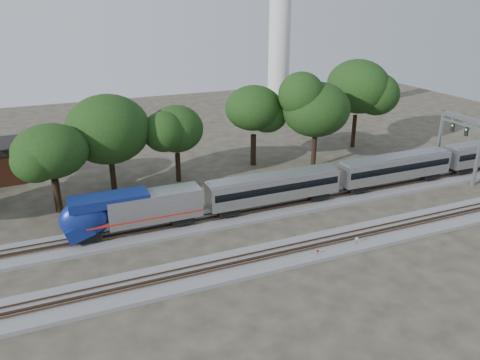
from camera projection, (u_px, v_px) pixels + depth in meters
name	position (u px, v px, depth m)	size (l,w,h in m)	color
ground	(252.00, 241.00, 49.12)	(160.00, 160.00, 0.00)	#383328
track_far	(231.00, 216.00, 54.19)	(160.00, 5.00, 0.73)	slate
track_near	(269.00, 258.00, 45.61)	(160.00, 5.00, 0.73)	slate
train	(395.00, 167.00, 61.63)	(85.59, 2.94, 4.34)	#B4B6BC
switch_stand_red	(318.00, 253.00, 45.78)	(0.28, 0.09, 0.88)	#512D19
switch_stand_white	(357.00, 241.00, 47.61)	(0.37, 0.07, 1.16)	#512D19
switch_lever	(342.00, 252.00, 46.80)	(0.50, 0.30, 0.30)	#512D19
signal_gantry	(460.00, 133.00, 64.23)	(0.62, 7.30, 8.88)	gray
tree_2	(50.00, 151.00, 53.13)	(7.70, 7.70, 10.86)	black
tree_3	(108.00, 129.00, 58.49)	(8.62, 8.62, 12.15)	black
tree_4	(176.00, 129.00, 62.47)	(7.61, 7.61, 10.73)	black
tree_5	(254.00, 108.00, 68.34)	(8.92, 8.92, 12.58)	black
tree_6	(316.00, 110.00, 67.46)	(8.91, 8.91, 12.56)	black
tree_7	(358.00, 87.00, 76.19)	(10.46, 10.46, 14.75)	black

